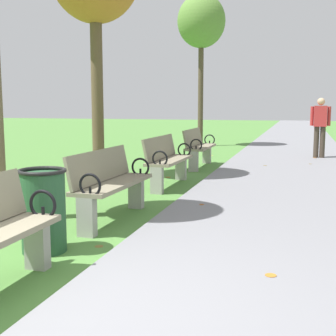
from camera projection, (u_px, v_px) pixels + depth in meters
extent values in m
plane|color=#4C7F38|center=(25.00, 318.00, 3.17)|extent=(80.00, 80.00, 0.00)
cube|color=slate|center=(295.00, 138.00, 19.86)|extent=(3.11, 44.00, 0.02)
cube|color=#99968E|center=(37.00, 244.00, 4.10)|extent=(0.20, 0.12, 0.45)
torus|color=black|center=(43.00, 205.00, 4.05)|extent=(0.27, 0.03, 0.27)
cylinder|color=black|center=(43.00, 213.00, 4.06)|extent=(0.03, 0.03, 0.12)
cube|color=gray|center=(114.00, 184.00, 5.76)|extent=(0.49, 1.61, 0.05)
cube|color=gray|center=(100.00, 166.00, 5.79)|extent=(0.17, 1.60, 0.40)
cube|color=#99968E|center=(87.00, 217.00, 5.10)|extent=(0.20, 0.13, 0.45)
cube|color=#99968E|center=(136.00, 193.00, 6.49)|extent=(0.20, 0.13, 0.45)
torus|color=black|center=(90.00, 185.00, 5.01)|extent=(0.27, 0.04, 0.27)
cylinder|color=black|center=(90.00, 192.00, 5.02)|extent=(0.03, 0.03, 0.12)
torus|color=black|center=(140.00, 167.00, 6.44)|extent=(0.27, 0.04, 0.27)
cylinder|color=black|center=(140.00, 173.00, 6.45)|extent=(0.03, 0.03, 0.12)
cube|color=gray|center=(170.00, 160.00, 8.20)|extent=(0.47, 1.61, 0.05)
cube|color=gray|center=(160.00, 147.00, 8.23)|extent=(0.15, 1.60, 0.40)
cube|color=#99968E|center=(157.00, 180.00, 7.54)|extent=(0.20, 0.12, 0.45)
cube|color=#99968E|center=(181.00, 168.00, 8.94)|extent=(0.20, 0.12, 0.45)
torus|color=black|center=(160.00, 159.00, 7.45)|extent=(0.27, 0.03, 0.27)
cylinder|color=black|center=(160.00, 164.00, 7.46)|extent=(0.03, 0.03, 0.12)
torus|color=black|center=(184.00, 150.00, 8.89)|extent=(0.27, 0.03, 0.27)
cylinder|color=black|center=(184.00, 154.00, 8.90)|extent=(0.03, 0.03, 0.12)
cube|color=gray|center=(201.00, 147.00, 10.71)|extent=(0.44, 1.60, 0.05)
cube|color=gray|center=(193.00, 137.00, 10.73)|extent=(0.12, 1.60, 0.40)
cube|color=#99968E|center=(193.00, 161.00, 10.04)|extent=(0.20, 0.12, 0.45)
cube|color=#99968E|center=(207.00, 154.00, 11.44)|extent=(0.20, 0.12, 0.45)
torus|color=black|center=(196.00, 145.00, 9.95)|extent=(0.27, 0.03, 0.27)
cylinder|color=black|center=(196.00, 149.00, 9.96)|extent=(0.03, 0.03, 0.12)
torus|color=black|center=(210.00, 140.00, 11.40)|extent=(0.27, 0.03, 0.27)
cylinder|color=black|center=(210.00, 143.00, 11.41)|extent=(0.03, 0.03, 0.12)
cylinder|color=brown|center=(97.00, 93.00, 9.01)|extent=(0.23, 0.23, 3.36)
cylinder|color=#4C3D2D|center=(201.00, 93.00, 15.99)|extent=(0.18, 0.18, 3.72)
ellipsoid|color=#5B8438|center=(201.00, 21.00, 15.65)|extent=(1.65, 1.65, 1.81)
cylinder|color=#3D3328|center=(316.00, 142.00, 12.49)|extent=(0.14, 0.14, 0.85)
cylinder|color=#3D3328|center=(322.00, 142.00, 12.44)|extent=(0.14, 0.14, 0.85)
cube|color=#B22D2D|center=(320.00, 116.00, 12.37)|extent=(0.35, 0.23, 0.56)
sphere|color=tan|center=(321.00, 102.00, 12.32)|extent=(0.20, 0.20, 0.20)
cylinder|color=#B22D2D|center=(312.00, 116.00, 12.44)|extent=(0.09, 0.09, 0.52)
cylinder|color=#B22D2D|center=(329.00, 116.00, 12.30)|extent=(0.09, 0.09, 0.52)
cylinder|color=#234C2D|center=(43.00, 213.00, 4.56)|extent=(0.44, 0.44, 0.80)
torus|color=black|center=(42.00, 171.00, 4.50)|extent=(0.48, 0.48, 0.04)
cylinder|color=#BC842D|center=(75.00, 193.00, 7.60)|extent=(0.09, 0.09, 0.00)
cylinder|color=#93511E|center=(315.00, 158.00, 12.43)|extent=(0.13, 0.13, 0.00)
cylinder|color=#AD6B23|center=(271.00, 275.00, 3.90)|extent=(0.14, 0.14, 0.00)
cylinder|color=#AD6B23|center=(55.00, 252.00, 4.59)|extent=(0.08, 0.08, 0.00)
cylinder|color=#AD6B23|center=(167.00, 155.00, 13.36)|extent=(0.11, 0.11, 0.00)
cylinder|color=brown|center=(99.00, 246.00, 4.77)|extent=(0.10, 0.10, 0.00)
cylinder|color=gold|center=(212.00, 155.00, 13.19)|extent=(0.09, 0.09, 0.00)
cylinder|color=brown|center=(265.00, 166.00, 10.87)|extent=(0.09, 0.09, 0.00)
cylinder|color=#93511E|center=(202.00, 204.00, 6.66)|extent=(0.09, 0.09, 0.00)
cylinder|color=#93511E|center=(168.00, 177.00, 9.28)|extent=(0.15, 0.15, 0.00)
cylinder|color=brown|center=(310.00, 164.00, 11.17)|extent=(0.10, 0.10, 0.00)
cylinder|color=#AD6B23|center=(171.00, 157.00, 12.77)|extent=(0.12, 0.12, 0.00)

